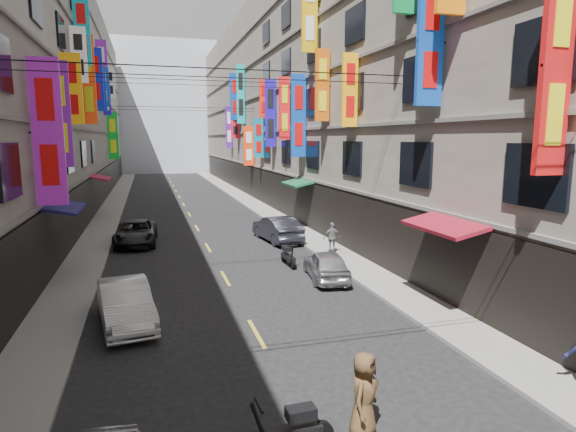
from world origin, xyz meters
TOP-DOWN VIEW (x-y plane):
  - sidewalk_left at (-6.00, 42.00)m, footprint 2.00×90.00m
  - sidewalk_right at (6.00, 42.00)m, footprint 2.00×90.00m
  - building_row_left at (-11.99, 42.00)m, footprint 10.14×90.00m
  - building_row_right at (11.99, 42.00)m, footprint 10.14×90.00m
  - haze_block at (0.00, 92.00)m, footprint 18.00×8.00m
  - shop_signage at (0.02, 35.14)m, footprint 14.00×55.00m
  - street_awnings at (-1.26, 26.00)m, footprint 13.99×35.20m
  - overhead_cables at (0.00, 30.00)m, footprint 14.00×38.04m
  - lane_markings at (0.00, 39.00)m, footprint 0.12×80.20m
  - scooter_crossing at (-0.60, 12.41)m, footprint 1.80×0.50m
  - scooter_far_right at (3.09, 25.25)m, footprint 0.50×1.80m
  - car_left_mid at (-3.77, 19.84)m, footprint 2.05×4.31m
  - car_left_far at (-3.71, 31.93)m, footprint 2.38×4.78m
  - car_right_mid at (4.00, 22.70)m, footprint 1.98×3.82m
  - car_right_far at (4.00, 30.59)m, footprint 2.07×4.56m
  - pedestrian_rfar at (5.79, 26.59)m, footprint 0.93×0.56m
  - pedestrian_crossing at (0.91, 12.48)m, footprint 1.00×1.02m

SIDE VIEW (x-z plane):
  - lane_markings at x=0.00m, z-range 0.00..0.01m
  - sidewalk_left at x=-6.00m, z-range 0.00..0.12m
  - sidewalk_right at x=6.00m, z-range 0.00..0.12m
  - scooter_crossing at x=-0.60m, z-range -0.13..1.01m
  - scooter_far_right at x=3.09m, z-range -0.13..1.01m
  - car_right_mid at x=4.00m, z-range 0.00..1.24m
  - car_left_far at x=-3.71m, z-range 0.00..1.30m
  - car_left_mid at x=-3.77m, z-range 0.00..1.36m
  - car_right_far at x=4.00m, z-range 0.00..1.45m
  - pedestrian_crossing at x=0.91m, z-range 0.00..1.74m
  - pedestrian_rfar at x=5.79m, z-range 0.12..1.66m
  - street_awnings at x=-1.26m, z-range 2.80..3.20m
  - overhead_cables at x=0.00m, z-range 8.18..9.42m
  - shop_signage at x=0.02m, z-range 2.99..15.26m
  - building_row_left at x=-11.99m, z-range -0.01..18.99m
  - building_row_right at x=11.99m, z-range -0.01..18.99m
  - haze_block at x=0.00m, z-range 0.00..22.00m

